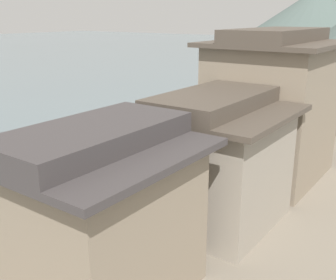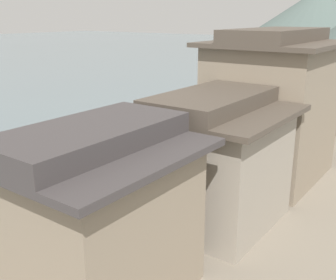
{
  "view_description": "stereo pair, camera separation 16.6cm",
  "coord_description": "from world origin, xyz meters",
  "views": [
    {
      "loc": [
        20.47,
        -3.11,
        10.38
      ],
      "look_at": [
        3.41,
        20.52,
        1.4
      ],
      "focal_mm": 43.41,
      "sensor_mm": 36.0,
      "label": 1
    },
    {
      "loc": [
        20.61,
        -3.01,
        10.38
      ],
      "look_at": [
        3.41,
        20.52,
        1.4
      ],
      "focal_mm": 43.41,
      "sensor_mm": 36.0,
      "label": 2
    }
  ],
  "objects": [
    {
      "name": "house_waterfront_second",
      "position": [
        11.63,
        12.63,
        3.92
      ],
      "size": [
        7.03,
        6.72,
        6.14
      ],
      "color": "gray",
      "rests_on": "riverbank_right"
    },
    {
      "name": "boat_moored_far",
      "position": [
        6.03,
        32.03,
        0.14
      ],
      "size": [
        1.98,
        3.76,
        0.4
      ],
      "color": "brown",
      "rests_on": "ground"
    },
    {
      "name": "boat_midriver_upstream",
      "position": [
        5.36,
        53.11,
        0.26
      ],
      "size": [
        1.73,
        4.67,
        0.75
      ],
      "color": "#423328",
      "rests_on": "ground"
    },
    {
      "name": "house_waterfront_far",
      "position": [
        11.02,
        34.29,
        3.92
      ],
      "size": [
        5.81,
        8.13,
        6.14
      ],
      "color": "#7F705B",
      "rests_on": "riverbank_right"
    },
    {
      "name": "hill_far_west",
      "position": [
        -19.88,
        132.03,
        9.26
      ],
      "size": [
        55.65,
        55.65,
        18.52
      ],
      "primitive_type": "cone",
      "color": "#4C5B56",
      "rests_on": "ground"
    },
    {
      "name": "mooring_post_dock_near",
      "position": [
        7.84,
        5.48,
        1.39
      ],
      "size": [
        0.2,
        0.2,
        0.94
      ],
      "primitive_type": "cylinder",
      "color": "#473828",
      "rests_on": "riverbank_right"
    },
    {
      "name": "house_waterfront_tall",
      "position": [
        11.65,
        19.6,
        5.22
      ],
      "size": [
        7.08,
        8.01,
        8.74
      ],
      "color": "gray",
      "rests_on": "riverbank_right"
    },
    {
      "name": "house_waterfront_narrow",
      "position": [
        10.76,
        27.2,
        3.93
      ],
      "size": [
        5.28,
        6.37,
        6.14
      ],
      "color": "gray",
      "rests_on": "riverbank_right"
    },
    {
      "name": "boat_moored_nearest",
      "position": [
        6.28,
        16.45,
        0.24
      ],
      "size": [
        1.32,
        5.15,
        0.71
      ],
      "color": "brown",
      "rests_on": "ground"
    },
    {
      "name": "boat_upstream_distant",
      "position": [
        5.97,
        45.05,
        0.24
      ],
      "size": [
        0.98,
        4.15,
        0.68
      ],
      "color": "#33281E",
      "rests_on": "ground"
    },
    {
      "name": "house_waterfront_nearest",
      "position": [
        11.31,
        5.53,
        3.93
      ],
      "size": [
        6.38,
        6.59,
        6.14
      ],
      "color": "gray",
      "rests_on": "riverbank_right"
    },
    {
      "name": "mooring_post_dock_far",
      "position": [
        7.84,
        19.15,
        1.42
      ],
      "size": [
        0.2,
        0.2,
        0.99
      ],
      "primitive_type": "cylinder",
      "color": "#473828",
      "rests_on": "riverbank_right"
    },
    {
      "name": "boat_midriver_drifting",
      "position": [
        5.31,
        7.85,
        0.15
      ],
      "size": [
        1.66,
        4.12,
        0.45
      ],
      "color": "#423328",
      "rests_on": "ground"
    },
    {
      "name": "boat_moored_second",
      "position": [
        5.57,
        37.86,
        0.13
      ],
      "size": [
        1.66,
        5.43,
        0.4
      ],
      "color": "#423328",
      "rests_on": "ground"
    },
    {
      "name": "mooring_post_dock_mid",
      "position": [
        7.84,
        12.1,
        1.29
      ],
      "size": [
        0.2,
        0.2,
        0.74
      ],
      "primitive_type": "cylinder",
      "color": "#473828",
      "rests_on": "riverbank_right"
    },
    {
      "name": "boat_moored_third",
      "position": [
        0.73,
        22.6,
        0.22
      ],
      "size": [
        4.67,
        2.61,
        0.65
      ],
      "color": "#33281E",
      "rests_on": "ground"
    }
  ]
}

